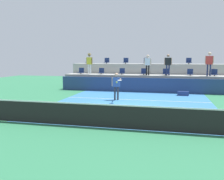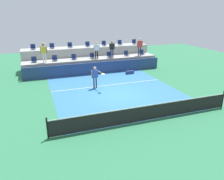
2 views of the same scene
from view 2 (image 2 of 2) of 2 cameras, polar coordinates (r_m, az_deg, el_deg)
ground_plane at (r=15.66m, az=1.97°, el=-1.42°), size 40.00×40.00×0.00m
court_inner_paint at (r=16.53m, az=0.69°, el=-0.23°), size 9.00×10.00×0.01m
court_service_line at (r=17.77m, az=-0.89°, el=1.25°), size 9.00×0.06×0.00m
tennis_net at (r=12.15m, az=9.03°, el=-5.67°), size 10.48×0.08×1.07m
sponsor_backboard at (r=20.92m, az=-4.13°, el=5.62°), size 13.00×0.16×1.10m
seating_tier_lower at (r=22.12m, az=-5.07°, el=6.58°), size 13.00×1.80×1.25m
seating_tier_upper at (r=23.74m, az=-6.24°, el=8.51°), size 13.00×1.80×2.10m
stadium_chair_lower_far_left at (r=21.19m, az=-19.37°, el=7.28°), size 0.44×0.40×0.52m
stadium_chair_lower_left at (r=21.27m, az=-14.50°, el=7.81°), size 0.44×0.40×0.52m
stadium_chair_lower_mid_left at (r=21.50m, az=-9.75°, el=8.28°), size 0.44×0.40×0.52m
stadium_chair_lower_center at (r=21.88m, az=-5.10°, el=8.68°), size 0.44×0.40×0.52m
stadium_chair_lower_mid_right at (r=22.38m, az=-0.75°, el=9.01°), size 0.44×0.40×0.52m
stadium_chair_lower_right at (r=23.04m, az=3.69°, el=9.29°), size 0.44×0.40×0.52m
stadium_chair_lower_far_right at (r=23.79m, az=7.66°, el=9.49°), size 0.44×0.40×0.52m
stadium_chair_upper_far_left at (r=22.81m, az=-19.61°, el=10.26°), size 0.44×0.40×0.52m
stadium_chair_upper_left at (r=22.89m, az=-15.14°, el=10.75°), size 0.44×0.40×0.52m
stadium_chair_upper_mid_left at (r=23.11m, az=-10.73°, el=11.16°), size 0.44×0.40×0.52m
stadium_chair_upper_center at (r=23.46m, az=-6.26°, el=11.51°), size 0.44×0.40×0.52m
stadium_chair_upper_mid_right at (r=23.94m, az=-2.06°, el=11.78°), size 0.44×0.40×0.52m
stadium_chair_upper_right at (r=24.55m, az=2.04°, el=11.98°), size 0.44×0.40×0.52m
stadium_chair_upper_far_right at (r=25.23m, az=5.74°, el=12.11°), size 0.44×0.40×0.52m
tennis_player at (r=16.88m, az=-4.34°, el=3.82°), size 0.82×1.17×1.69m
spectator_with_hat at (r=20.68m, az=-17.14°, el=9.66°), size 0.59×0.49×1.74m
spectator_in_grey at (r=21.47m, az=-3.98°, el=10.51°), size 0.57×0.26×1.60m
spectator_in_white at (r=21.94m, az=-0.00°, el=10.84°), size 0.58×0.25×1.64m
spectator_leaning_on_rail at (r=23.10m, az=7.14°, el=11.42°), size 0.62×0.28×1.79m
tennis_ball at (r=13.33m, az=4.07°, el=1.64°), size 0.07×0.07×0.07m
equipment_bag at (r=21.02m, az=4.62°, el=4.55°), size 0.76×0.28×0.30m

